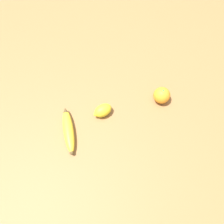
{
  "coord_description": "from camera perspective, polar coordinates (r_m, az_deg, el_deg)",
  "views": [
    {
      "loc": [
        -0.14,
        -0.48,
        0.86
      ],
      "look_at": [
        0.02,
        -0.08,
        0.03
      ],
      "focal_mm": 35.0,
      "sensor_mm": 36.0,
      "label": 1
    }
  ],
  "objects": [
    {
      "name": "orange",
      "position": [
        0.99,
        12.86,
        4.29
      ],
      "size": [
        0.07,
        0.07,
        0.07
      ],
      "color": "orange",
      "rests_on": "ground_plane"
    },
    {
      "name": "ground_plane",
      "position": [
        0.99,
        -2.87,
        2.94
      ],
      "size": [
        3.0,
        3.0,
        0.0
      ],
      "primitive_type": "plane",
      "color": "olive"
    },
    {
      "name": "banana",
      "position": [
        0.93,
        -11.32,
        -4.65
      ],
      "size": [
        0.07,
        0.21,
        0.04
      ],
      "rotation": [
        0.0,
        0.0,
        1.4
      ],
      "color": "yellow",
      "rests_on": "ground_plane"
    },
    {
      "name": "lemon",
      "position": [
        0.94,
        -2.41,
        0.4
      ],
      "size": [
        0.09,
        0.07,
        0.05
      ],
      "rotation": [
        0.0,
        0.0,
        3.3
      ],
      "color": "yellow",
      "rests_on": "ground_plane"
    }
  ]
}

